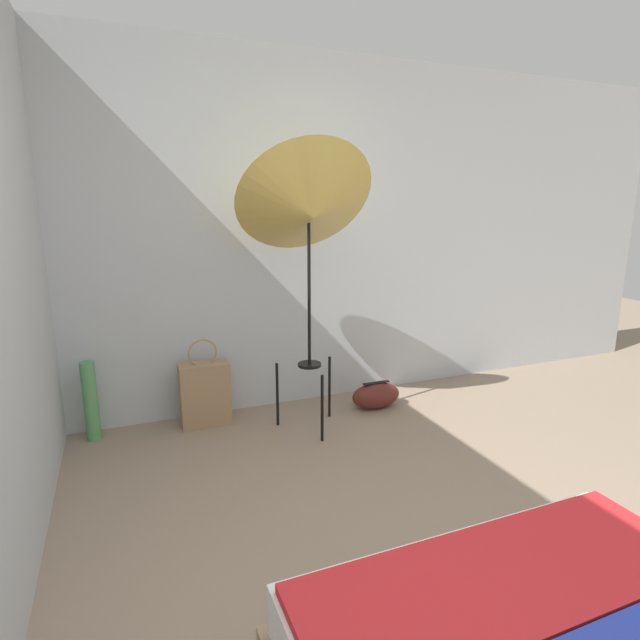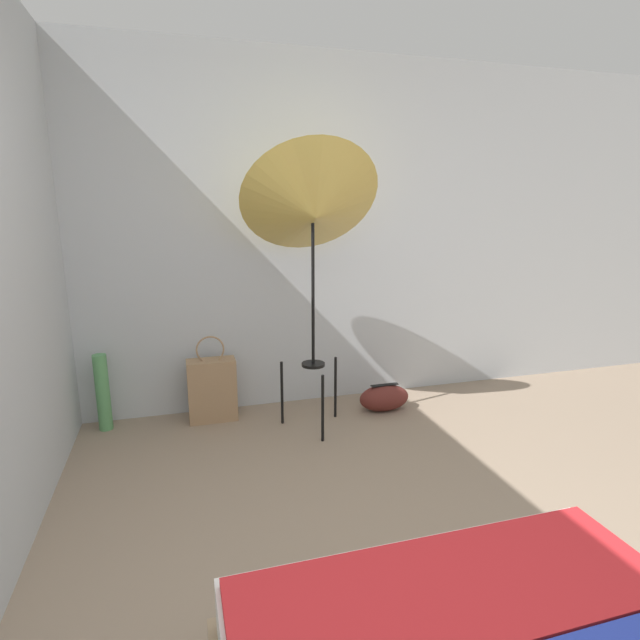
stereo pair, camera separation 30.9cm
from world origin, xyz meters
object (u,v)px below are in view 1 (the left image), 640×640
at_px(photo_umbrella, 309,209).
at_px(tote_bag, 205,393).
at_px(paper_roll, 91,401).
at_px(duffel_bag, 376,395).

height_order(photo_umbrella, tote_bag, photo_umbrella).
xyz_separation_m(photo_umbrella, tote_bag, (-0.67, 0.32, -1.27)).
xyz_separation_m(photo_umbrella, paper_roll, (-1.40, 0.36, -1.23)).
relative_size(duffel_bag, paper_roll, 0.72).
bearing_deg(tote_bag, duffel_bag, -8.70).
relative_size(tote_bag, duffel_bag, 1.61).
xyz_separation_m(photo_umbrella, duffel_bag, (0.59, 0.13, -1.40)).
xyz_separation_m(tote_bag, paper_roll, (-0.73, 0.04, 0.04)).
bearing_deg(paper_roll, tote_bag, -3.51).
height_order(duffel_bag, paper_roll, paper_roll).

